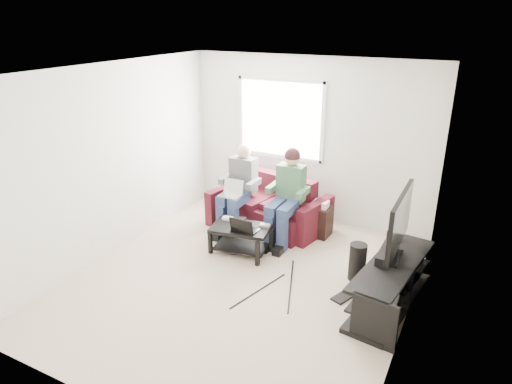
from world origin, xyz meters
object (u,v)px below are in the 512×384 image
Objects in this scene: tv_stand at (390,286)px; tv at (399,223)px; subwoofer at (357,262)px; end_table at (320,220)px; coffee_table at (241,234)px; sofa at (270,209)px.

tv_stand is 1.53× the size of tv.
end_table is at bearing 131.48° from subwoofer.
tv_stand is at bearing -7.82° from coffee_table.
coffee_table is 0.80× the size of tv.
subwoofer is at bearing 143.56° from tv_stand.
subwoofer is (-0.49, 0.36, 0.00)m from tv_stand.
end_table reaches higher than tv_stand.
subwoofer is at bearing -48.52° from end_table.
tv_stand is 3.43× the size of subwoofer.
subwoofer reaches higher than coffee_table.
tv is 1.95× the size of end_table.
subwoofer is 0.87× the size of end_table.
coffee_table is at bearing -89.56° from sofa.
sofa is 1.11× the size of tv_stand.
coffee_table is 1.55× the size of end_table.
tv_stand is (2.14, -1.26, -0.06)m from sofa.
sofa is at bearing -176.22° from end_table.
sofa is 0.97m from coffee_table.
sofa is 2.53m from tv.
coffee_table is at bearing 172.18° from tv_stand.
sofa is 1.89m from subwoofer.
sofa is 2.14× the size of coffee_table.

